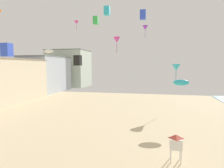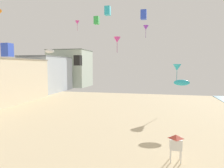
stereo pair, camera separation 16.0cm
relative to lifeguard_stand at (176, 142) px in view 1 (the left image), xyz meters
The scene contains 14 objects.
boardwalk_hotel_far 60.38m from the lifeguard_stand, 131.73° to the left, with size 10.78×18.98×12.25m.
boardwalk_hotel_distant 75.71m from the lifeguard_stand, 122.09° to the left, with size 16.61×14.03×15.94m.
lifeguard_stand is the anchor object (origin of this frame).
kite_green_box 33.49m from the lifeguard_stand, 122.16° to the left, with size 1.07×1.07×1.68m.
kite_cyan_box 26.61m from the lifeguard_stand, 122.53° to the left, with size 0.99×0.99×1.56m.
kite_cyan_delta 26.65m from the lifeguard_stand, 85.51° to the left, with size 1.71×1.71×3.89m.
kite_black_box 13.61m from the lifeguard_stand, 165.57° to the left, with size 0.75×0.75×1.18m.
kite_white_parafoil 27.94m from the lifeguard_stand, 145.25° to the left, with size 1.85×0.51×0.72m.
kite_blue_box 26.48m from the lifeguard_stand, 103.25° to the left, with size 1.09×1.09×1.71m.
kite_cyan_parafoil 15.68m from the lifeguard_stand, 82.64° to the left, with size 2.48×0.69×0.97m.
kite_blue_box_2 20.88m from the lifeguard_stand, behind, with size 0.98×0.98×1.54m.
kite_magenta_delta 36.13m from the lifeguard_stand, 128.98° to the left, with size 0.99×0.99×2.24m.
kite_magenta_delta_2 15.75m from the lifeguard_stand, 130.27° to the left, with size 0.97×0.97×2.21m.
kite_purple_delta 22.73m from the lifeguard_stand, 103.14° to the left, with size 0.95×0.95×2.16m.
Camera 1 is at (8.22, -5.26, 8.92)m, focal length 32.40 mm.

